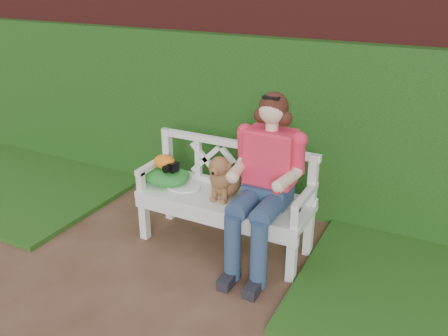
% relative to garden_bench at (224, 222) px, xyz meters
% --- Properties ---
extents(ground, '(60.00, 60.00, 0.00)m').
position_rel_garden_bench_xyz_m(ground, '(-0.35, -0.77, -0.24)').
color(ground, '#4E2D1F').
extents(brick_wall, '(10.00, 0.30, 2.20)m').
position_rel_garden_bench_xyz_m(brick_wall, '(-0.35, 1.13, 0.86)').
color(brick_wall, '#5A1D1A').
rests_on(brick_wall, ground).
extents(ivy_hedge, '(10.00, 0.18, 1.70)m').
position_rel_garden_bench_xyz_m(ivy_hedge, '(-0.35, 0.91, 0.61)').
color(ivy_hedge, '#2D5C1C').
rests_on(ivy_hedge, ground).
extents(grass_left, '(2.60, 2.00, 0.05)m').
position_rel_garden_bench_xyz_m(grass_left, '(-2.75, 0.13, -0.21)').
color(grass_left, '#2D5C1F').
rests_on(grass_left, ground).
extents(garden_bench, '(1.61, 0.68, 0.48)m').
position_rel_garden_bench_xyz_m(garden_bench, '(0.00, 0.00, 0.00)').
color(garden_bench, white).
rests_on(garden_bench, ground).
extents(seated_woman, '(0.66, 0.84, 1.42)m').
position_rel_garden_bench_xyz_m(seated_woman, '(0.40, -0.02, 0.47)').
color(seated_woman, '#F93241').
rests_on(seated_woman, ground).
extents(dog, '(0.36, 0.42, 0.40)m').
position_rel_garden_bench_xyz_m(dog, '(0.00, 0.01, 0.44)').
color(dog, '#B7812B').
rests_on(dog, garden_bench).
extents(tennis_racket, '(0.65, 0.35, 0.03)m').
position_rel_garden_bench_xyz_m(tennis_racket, '(-0.44, -0.00, 0.25)').
color(tennis_racket, silver).
rests_on(tennis_racket, garden_bench).
extents(green_bag, '(0.53, 0.47, 0.15)m').
position_rel_garden_bench_xyz_m(green_bag, '(-0.59, 0.01, 0.31)').
color(green_bag, '#2A801B').
rests_on(green_bag, garden_bench).
extents(camera_item, '(0.14, 0.11, 0.08)m').
position_rel_garden_bench_xyz_m(camera_item, '(-0.52, -0.01, 0.43)').
color(camera_item, black).
rests_on(camera_item, green_bag).
extents(baseball_glove, '(0.24, 0.21, 0.13)m').
position_rel_garden_bench_xyz_m(baseball_glove, '(-0.59, -0.00, 0.45)').
color(baseball_glove, orange).
rests_on(baseball_glove, green_bag).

